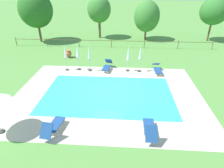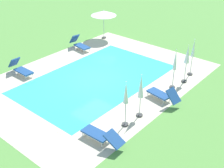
{
  "view_description": "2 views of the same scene",
  "coord_description": "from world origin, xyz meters",
  "px_view_note": "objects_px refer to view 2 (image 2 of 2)",
  "views": [
    {
      "loc": [
        1.06,
        -11.69,
        7.27
      ],
      "look_at": [
        0.25,
        0.5,
        0.6
      ],
      "focal_mm": 30.17,
      "sensor_mm": 36.0,
      "label": 1
    },
    {
      "loc": [
        11.55,
        11.02,
        8.54
      ],
      "look_at": [
        0.81,
        1.92,
        0.68
      ],
      "focal_mm": 48.05,
      "sensor_mm": 36.0,
      "label": 2
    }
  ],
  "objects_px": {
    "sun_lounger_north_near_steps": "(101,135)",
    "patio_umbrella_closed_row_east": "(187,57)",
    "sun_lounger_north_mid": "(163,95)",
    "sun_lounger_north_end": "(80,44)",
    "patio_umbrella_open_foreground": "(104,13)",
    "sun_lounger_north_far": "(21,69)",
    "patio_umbrella_closed_row_mid_east": "(126,97)",
    "patio_umbrella_closed_row_west": "(193,53)",
    "patio_umbrella_closed_row_centre": "(175,64)",
    "patio_umbrella_closed_row_mid_west": "(141,89)"
  },
  "relations": [
    {
      "from": "sun_lounger_north_mid",
      "to": "patio_umbrella_closed_row_mid_west",
      "type": "height_order",
      "value": "patio_umbrella_closed_row_mid_west"
    },
    {
      "from": "patio_umbrella_closed_row_east",
      "to": "patio_umbrella_closed_row_mid_west",
      "type": "bearing_deg",
      "value": 0.23
    },
    {
      "from": "sun_lounger_north_end",
      "to": "patio_umbrella_closed_row_west",
      "type": "relative_size",
      "value": 0.81
    },
    {
      "from": "sun_lounger_north_mid",
      "to": "patio_umbrella_closed_row_west",
      "type": "bearing_deg",
      "value": -175.16
    },
    {
      "from": "sun_lounger_north_far",
      "to": "patio_umbrella_closed_row_mid_east",
      "type": "height_order",
      "value": "patio_umbrella_closed_row_mid_east"
    },
    {
      "from": "sun_lounger_north_near_steps",
      "to": "patio_umbrella_closed_row_mid_west",
      "type": "bearing_deg",
      "value": 177.16
    },
    {
      "from": "sun_lounger_north_far",
      "to": "patio_umbrella_closed_row_centre",
      "type": "distance_m",
      "value": 9.28
    },
    {
      "from": "sun_lounger_north_mid",
      "to": "sun_lounger_north_far",
      "type": "xyz_separation_m",
      "value": [
        3.03,
        -8.3,
        0.01
      ]
    },
    {
      "from": "sun_lounger_north_near_steps",
      "to": "sun_lounger_north_end",
      "type": "relative_size",
      "value": 1.08
    },
    {
      "from": "sun_lounger_north_near_steps",
      "to": "patio_umbrella_closed_row_mid_west",
      "type": "height_order",
      "value": "patio_umbrella_closed_row_mid_west"
    },
    {
      "from": "patio_umbrella_closed_row_west",
      "to": "patio_umbrella_closed_row_east",
      "type": "height_order",
      "value": "patio_umbrella_closed_row_east"
    },
    {
      "from": "sun_lounger_north_far",
      "to": "patio_umbrella_closed_row_mid_east",
      "type": "relative_size",
      "value": 0.8
    },
    {
      "from": "sun_lounger_north_mid",
      "to": "sun_lounger_north_end",
      "type": "bearing_deg",
      "value": -104.39
    },
    {
      "from": "sun_lounger_north_near_steps",
      "to": "patio_umbrella_closed_row_west",
      "type": "xyz_separation_m",
      "value": [
        -8.29,
        -0.06,
        1.1
      ]
    },
    {
      "from": "sun_lounger_north_end",
      "to": "patio_umbrella_closed_row_east",
      "type": "height_order",
      "value": "patio_umbrella_closed_row_east"
    },
    {
      "from": "sun_lounger_north_near_steps",
      "to": "patio_umbrella_closed_row_centre",
      "type": "bearing_deg",
      "value": -179.46
    },
    {
      "from": "sun_lounger_north_mid",
      "to": "patio_umbrella_closed_row_east",
      "type": "distance_m",
      "value": 2.9
    },
    {
      "from": "sun_lounger_north_far",
      "to": "sun_lounger_north_end",
      "type": "distance_m",
      "value": 5.2
    },
    {
      "from": "sun_lounger_north_mid",
      "to": "patio_umbrella_open_foreground",
      "type": "bearing_deg",
      "value": -120.36
    },
    {
      "from": "patio_umbrella_closed_row_centre",
      "to": "sun_lounger_north_near_steps",
      "type": "bearing_deg",
      "value": 0.54
    },
    {
      "from": "sun_lounger_north_near_steps",
      "to": "patio_umbrella_open_foreground",
      "type": "distance_m",
      "value": 12.9
    },
    {
      "from": "patio_umbrella_closed_row_mid_west",
      "to": "patio_umbrella_closed_row_centre",
      "type": "xyz_separation_m",
      "value": [
        -3.48,
        -0.19,
        -0.0
      ]
    },
    {
      "from": "sun_lounger_north_end",
      "to": "patio_umbrella_open_foreground",
      "type": "distance_m",
      "value": 3.33
    },
    {
      "from": "sun_lounger_north_mid",
      "to": "patio_umbrella_closed_row_mid_east",
      "type": "distance_m",
      "value": 3.2
    },
    {
      "from": "sun_lounger_north_mid",
      "to": "patio_umbrella_closed_row_west",
      "type": "relative_size",
      "value": 0.85
    },
    {
      "from": "patio_umbrella_open_foreground",
      "to": "patio_umbrella_closed_row_centre",
      "type": "height_order",
      "value": "patio_umbrella_closed_row_centre"
    },
    {
      "from": "sun_lounger_north_mid",
      "to": "patio_umbrella_closed_row_mid_west",
      "type": "xyz_separation_m",
      "value": [
        1.92,
        -0.12,
        1.13
      ]
    },
    {
      "from": "sun_lounger_north_end",
      "to": "sun_lounger_north_mid",
      "type": "bearing_deg",
      "value": 75.61
    },
    {
      "from": "sun_lounger_north_end",
      "to": "patio_umbrella_open_foreground",
      "type": "relative_size",
      "value": 0.84
    },
    {
      "from": "sun_lounger_north_end",
      "to": "patio_umbrella_closed_row_mid_east",
      "type": "bearing_deg",
      "value": 58.11
    },
    {
      "from": "patio_umbrella_closed_row_centre",
      "to": "patio_umbrella_closed_row_mid_west",
      "type": "bearing_deg",
      "value": 3.12
    },
    {
      "from": "patio_umbrella_closed_row_west",
      "to": "patio_umbrella_open_foreground",
      "type": "bearing_deg",
      "value": -99.27
    },
    {
      "from": "patio_umbrella_closed_row_mid_east",
      "to": "patio_umbrella_closed_row_east",
      "type": "xyz_separation_m",
      "value": [
        -5.59,
        0.06,
        0.06
      ]
    },
    {
      "from": "sun_lounger_north_near_steps",
      "to": "patio_umbrella_closed_row_east",
      "type": "xyz_separation_m",
      "value": [
        -7.2,
        0.11,
        1.26
      ]
    },
    {
      "from": "patio_umbrella_closed_row_centre",
      "to": "patio_umbrella_closed_row_mid_east",
      "type": "distance_m",
      "value": 4.53
    },
    {
      "from": "sun_lounger_north_mid",
      "to": "patio_umbrella_closed_row_centre",
      "type": "bearing_deg",
      "value": -168.69
    },
    {
      "from": "patio_umbrella_open_foreground",
      "to": "sun_lounger_north_far",
      "type": "bearing_deg",
      "value": 2.5
    },
    {
      "from": "sun_lounger_north_end",
      "to": "patio_umbrella_closed_row_west",
      "type": "height_order",
      "value": "patio_umbrella_closed_row_west"
    },
    {
      "from": "patio_umbrella_closed_row_mid_east",
      "to": "sun_lounger_north_far",
      "type": "bearing_deg",
      "value": -89.54
    },
    {
      "from": "patio_umbrella_closed_row_east",
      "to": "patio_umbrella_closed_row_centre",
      "type": "bearing_deg",
      "value": -9.14
    },
    {
      "from": "patio_umbrella_open_foreground",
      "to": "patio_umbrella_closed_row_mid_west",
      "type": "relative_size",
      "value": 0.98
    },
    {
      "from": "patio_umbrella_closed_row_mid_west",
      "to": "patio_umbrella_closed_row_centre",
      "type": "bearing_deg",
      "value": -176.88
    },
    {
      "from": "patio_umbrella_open_foreground",
      "to": "sun_lounger_north_end",
      "type": "bearing_deg",
      "value": 4.02
    },
    {
      "from": "patio_umbrella_open_foreground",
      "to": "patio_umbrella_closed_row_centre",
      "type": "distance_m",
      "value": 9.06
    },
    {
      "from": "patio_umbrella_closed_row_mid_west",
      "to": "patio_umbrella_closed_row_east",
      "type": "distance_m",
      "value": 4.54
    },
    {
      "from": "sun_lounger_north_mid",
      "to": "sun_lounger_north_end",
      "type": "distance_m",
      "value": 8.72
    },
    {
      "from": "sun_lounger_north_near_steps",
      "to": "sun_lounger_north_mid",
      "type": "height_order",
      "value": "sun_lounger_north_mid"
    },
    {
      "from": "sun_lounger_north_mid",
      "to": "patio_umbrella_closed_row_mid_west",
      "type": "distance_m",
      "value": 2.23
    },
    {
      "from": "sun_lounger_north_far",
      "to": "patio_umbrella_closed_row_centre",
      "type": "height_order",
      "value": "patio_umbrella_closed_row_centre"
    },
    {
      "from": "patio_umbrella_open_foreground",
      "to": "patio_umbrella_closed_row_centre",
      "type": "relative_size",
      "value": 0.95
    }
  ]
}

